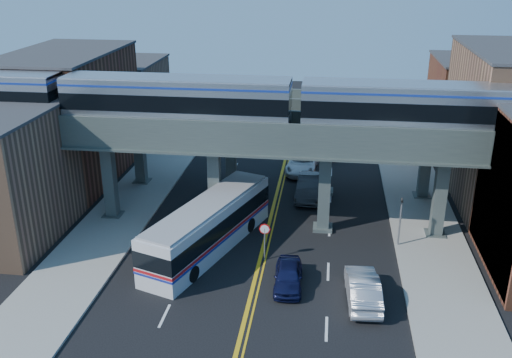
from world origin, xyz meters
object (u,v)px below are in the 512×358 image
traffic_signal (401,216)px  transit_train (177,100)px  transit_bus (209,227)px  car_lane_c (302,163)px  car_parked_curb (363,288)px  car_lane_b (309,187)px  car_lane_d (328,144)px  car_lane_a (288,276)px  stop_sign (265,236)px

traffic_signal → transit_train: bearing=172.7°
transit_bus → car_lane_c: size_ratio=2.25×
transit_bus → car_parked_curb: size_ratio=2.54×
transit_bus → car_lane_b: transit_bus is taller
transit_bus → car_lane_d: (7.68, 21.59, -0.80)m
transit_bus → car_lane_b: size_ratio=2.36×
transit_train → traffic_signal: bearing=-7.3°
traffic_signal → car_parked_curb: traffic_signal is taller
car_lane_d → car_lane_a: bearing=-99.8°
traffic_signal → car_lane_c: traffic_signal is taller
car_lane_b → car_lane_c: car_lane_b is taller
traffic_signal → car_parked_curb: 7.67m
transit_bus → car_parked_curb: transit_bus is taller
car_lane_b → stop_sign: bearing=-99.6°
traffic_signal → car_lane_b: 10.23m
stop_sign → transit_bus: 4.05m
car_lane_c → car_lane_d: bearing=71.7°
stop_sign → car_lane_b: bearing=77.3°
transit_bus → car_lane_a: bearing=-105.7°
car_lane_a → traffic_signal: bearing=37.9°
transit_train → traffic_signal: size_ratio=11.98×
car_parked_curb → car_lane_c: bearing=-81.0°
car_lane_c → transit_bus: bearing=-106.1°
car_lane_a → car_lane_b: bearing=85.0°
transit_bus → car_parked_curb: 11.33m
stop_sign → car_lane_b: 11.11m
car_lane_c → car_lane_d: car_lane_d is taller
car_lane_b → car_parked_curb: car_lane_b is taller
stop_sign → car_lane_c: size_ratio=0.46×
traffic_signal → transit_bus: size_ratio=0.32×
transit_train → car_lane_d: (10.55, 17.58, -8.46)m
transit_bus → car_parked_curb: bearing=-97.0°
transit_bus → car_lane_d: bearing=-0.2°
car_parked_curb → car_lane_b: bearing=-79.5°
car_lane_d → car_parked_curb: car_lane_d is taller
transit_bus → car_lane_c: transit_bus is taller
car_lane_b → car_lane_c: size_ratio=0.95×
traffic_signal → transit_bus: traffic_signal is taller
transit_bus → car_lane_a: 7.05m
traffic_signal → car_parked_curb: size_ratio=0.81×
car_parked_curb → traffic_signal: bearing=-114.8°
stop_sign → car_lane_c: (1.50, 16.78, -0.96)m
stop_sign → car_lane_d: bearing=80.6°
car_lane_d → car_parked_curb: (2.44, -26.61, -0.04)m
transit_train → car_lane_d: 22.18m
car_lane_b → car_lane_d: 11.85m
car_lane_d → stop_sign: bearing=-104.9°
car_lane_a → car_parked_curb: size_ratio=0.83×
stop_sign → car_parked_curb: size_ratio=0.52×
transit_train → car_lane_a: 14.58m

